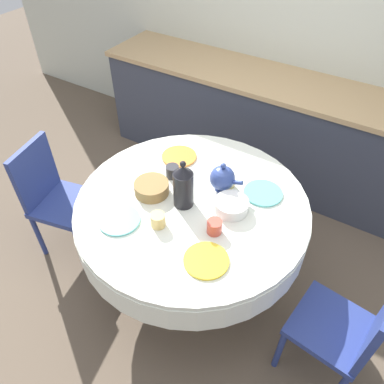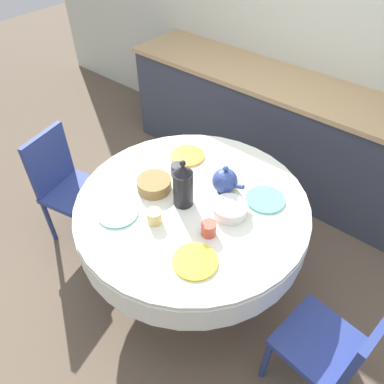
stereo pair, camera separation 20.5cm
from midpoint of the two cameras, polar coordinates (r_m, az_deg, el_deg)
The scene contains 18 objects.
ground_plane at distance 2.82m, azimuth 2.13°, elevation -12.82°, with size 12.00×12.00×0.00m, color brown.
wall_back at distance 3.34m, azimuth 23.00°, elevation 22.01°, with size 7.00×0.05×2.60m.
kitchen_counter at distance 3.41m, azimuth 17.17°, elevation 7.89°, with size 3.24×0.64×0.94m.
dining_table at distance 2.31m, azimuth 2.54°, elevation -3.77°, with size 1.41×1.41×0.77m.
chair_left at distance 2.18m, azimuth 23.86°, elevation -21.06°, with size 0.45×0.45×0.90m.
chair_right at distance 2.88m, azimuth -16.74°, elevation 1.21°, with size 0.48×0.48×0.90m.
plate_near_left at distance 2.17m, azimuth -8.60°, elevation -3.34°, with size 0.24×0.24×0.01m, color #60BCB7.
cup_near_left at distance 2.08m, azimuth -2.97°, elevation -3.91°, with size 0.08×0.08×0.08m, color #DBB766.
plate_near_right at distance 1.93m, azimuth 3.58°, elevation -10.65°, with size 0.24×0.24×0.01m, color yellow.
cup_near_right at distance 2.03m, azimuth 5.46°, elevation -5.73°, with size 0.08×0.08×0.08m, color #CC4C3D.
plate_far_left at distance 2.55m, azimuth 1.62°, elevation 5.45°, with size 0.24×0.24×0.01m, color orange.
cup_far_left at distance 2.38m, azimuth 0.23°, elevation 3.27°, with size 0.08×0.08×0.08m, color #28282D.
plate_far_right at distance 2.29m, azimuth 13.64°, elevation -1.23°, with size 0.24×0.24×0.01m, color #60BCB7.
cup_far_right at distance 2.30m, azimuth 8.51°, elevation 1.09°, with size 0.08×0.08×0.08m, color #DBB766.
coffee_carafe at distance 2.12m, azimuth 1.40°, elevation 0.89°, with size 0.12×0.12×0.32m.
teapot at distance 2.24m, azimuth 7.67°, elevation 1.58°, with size 0.21×0.15×0.20m.
bread_basket at distance 2.28m, azimuth -3.24°, elevation 1.05°, with size 0.21×0.21×0.07m, color olive.
fruit_bowl at distance 2.15m, azimuth 8.52°, elevation -2.73°, with size 0.20×0.20×0.07m, color silver.
Camera 2 is at (1.00, -1.22, 2.34)m, focal length 35.00 mm.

